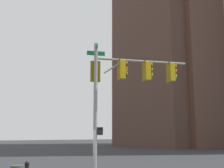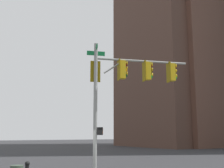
{
  "view_description": "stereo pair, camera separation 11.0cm",
  "coord_description": "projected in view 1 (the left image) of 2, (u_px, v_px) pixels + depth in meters",
  "views": [
    {
      "loc": [
        12.68,
        -6.84,
        2.28
      ],
      "look_at": [
        0.13,
        1.26,
        4.96
      ],
      "focal_mm": 45.02,
      "sensor_mm": 36.0,
      "label": 1
    },
    {
      "loc": [
        12.73,
        -6.75,
        2.28
      ],
      "look_at": [
        0.13,
        1.26,
        4.96
      ],
      "focal_mm": 45.02,
      "sensor_mm": 36.0,
      "label": 2
    }
  ],
  "objects": [
    {
      "name": "building_brick_farside",
      "position": [
        190.0,
        44.0,
        66.24
      ],
      "size": [
        17.25,
        17.76,
        46.75
      ],
      "primitive_type": "cube",
      "color": "#4C3328",
      "rests_on": "ground_plane"
    },
    {
      "name": "building_brick_midblock",
      "position": [
        170.0,
        38.0,
        58.43
      ],
      "size": [
        17.71,
        17.57,
        44.16
      ],
      "primitive_type": "cube",
      "color": "#4C3328",
      "rests_on": "ground_plane"
    },
    {
      "name": "building_brick_nearside",
      "position": [
        182.0,
        25.0,
        62.33
      ],
      "size": [
        21.6,
        19.38,
        52.55
      ],
      "primitive_type": "cube",
      "color": "brown",
      "rests_on": "ground_plane"
    },
    {
      "name": "signal_pole_assembly",
      "position": [
        123.0,
        82.0,
        15.39
      ],
      "size": [
        2.43,
        5.47,
        7.17
      ],
      "rotation": [
        0.0,
        0.0,
        1.23
      ],
      "color": "gray",
      "rests_on": "ground_plane"
    }
  ]
}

